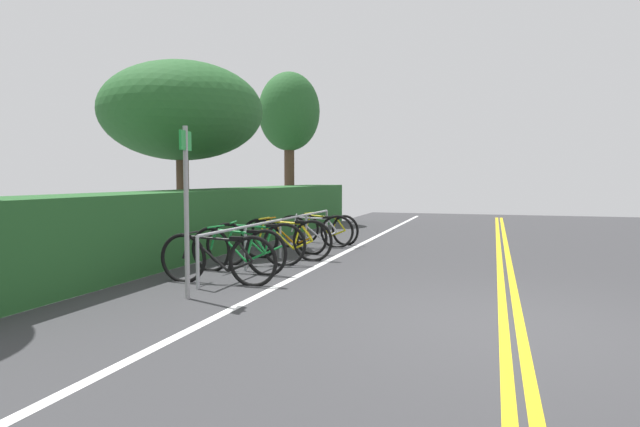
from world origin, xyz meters
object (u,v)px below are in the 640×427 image
at_px(bicycle_0, 218,259).
at_px(bicycle_4, 288,236).
at_px(tree_far_right, 289,113).
at_px(bicycle_6, 325,229).
at_px(bicycle_2, 256,244).
at_px(tree_mid, 182,112).
at_px(sign_post_near, 186,195).
at_px(bicycle_5, 314,231).
at_px(bike_rack, 280,228).
at_px(bicycle_3, 286,239).
at_px(bicycle_1, 238,250).

distance_m(bicycle_0, bicycle_4, 3.39).
height_order(bicycle_0, tree_far_right, tree_far_right).
distance_m(bicycle_6, tree_far_right, 6.72).
height_order(bicycle_2, tree_mid, tree_mid).
distance_m(bicycle_0, bicycle_2, 1.70).
bearing_deg(bicycle_4, sign_post_near, -175.91).
height_order(bicycle_2, bicycle_5, bicycle_2).
xyz_separation_m(bike_rack, bicycle_2, (-0.92, 0.08, -0.20)).
bearing_deg(sign_post_near, bicycle_3, 0.66).
xyz_separation_m(bicycle_0, bicycle_1, (0.91, 0.12, 0.00)).
relative_size(bicycle_2, sign_post_near, 0.80).
bearing_deg(bicycle_0, bicycle_6, -0.64).
height_order(bicycle_6, sign_post_near, sign_post_near).
xyz_separation_m(bicycle_3, sign_post_near, (-3.54, -0.04, 0.93)).
bearing_deg(tree_mid, bike_rack, -111.45).
bearing_deg(bicycle_5, bicycle_3, -179.14).
relative_size(bicycle_5, tree_mid, 0.41).
relative_size(bike_rack, tree_mid, 1.53).
height_order(bicycle_1, sign_post_near, sign_post_near).
relative_size(bicycle_0, sign_post_near, 0.85).
bearing_deg(bicycle_4, bicycle_5, -14.15).
bearing_deg(bicycle_0, bicycle_4, 3.42).
height_order(bike_rack, tree_far_right, tree_far_right).
relative_size(bicycle_6, sign_post_near, 0.80).
xyz_separation_m(bicycle_1, bicycle_5, (3.45, -0.17, -0.01)).
relative_size(bike_rack, bicycle_6, 3.58).
distance_m(bicycle_0, tree_mid, 5.28).
relative_size(bicycle_1, tree_far_right, 0.35).
relative_size(bicycle_1, bicycle_6, 1.03).
xyz_separation_m(bicycle_4, tree_mid, (0.29, 2.57, 2.61)).
xyz_separation_m(bicycle_0, bicycle_4, (3.39, 0.20, -0.01)).
bearing_deg(bicycle_3, tree_mid, 68.17).
relative_size(bicycle_1, bicycle_2, 1.03).
distance_m(bicycle_0, bicycle_6, 5.15).
height_order(bike_rack, bicycle_3, bicycle_3).
xyz_separation_m(bicycle_0, bicycle_6, (5.14, -0.06, -0.02)).
height_order(bicycle_2, bicycle_3, bicycle_3).
bearing_deg(bicycle_4, bike_rack, -170.28).
height_order(bicycle_2, sign_post_near, sign_post_near).
relative_size(bicycle_3, bicycle_6, 1.07).
relative_size(bicycle_4, sign_post_near, 0.82).
distance_m(bicycle_5, sign_post_near, 5.46).
bearing_deg(sign_post_near, tree_far_right, 14.23).
height_order(bicycle_6, tree_far_right, tree_far_right).
bearing_deg(bicycle_6, bicycle_2, 176.54).
relative_size(bicycle_2, bicycle_6, 1.00).
xyz_separation_m(bicycle_1, bicycle_3, (1.62, -0.19, 0.01)).
bearing_deg(bicycle_5, bicycle_4, 165.85).
relative_size(bicycle_2, bicycle_3, 0.93).
distance_m(bike_rack, bicycle_1, 1.71).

